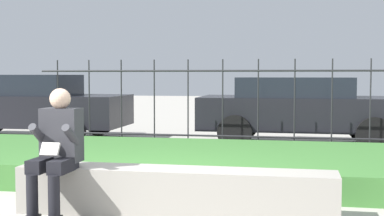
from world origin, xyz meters
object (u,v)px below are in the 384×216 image
(stone_bench, at_px, (174,195))
(car_parked_left, at_px, (26,105))
(person_seated_reader, at_px, (57,147))
(car_parked_center, at_px, (301,108))

(stone_bench, bearing_deg, car_parked_left, 129.36)
(person_seated_reader, distance_m, car_parked_left, 6.98)
(car_parked_left, bearing_deg, car_parked_center, -1.20)
(car_parked_left, bearing_deg, person_seated_reader, -60.13)
(stone_bench, relative_size, car_parked_left, 0.73)
(person_seated_reader, bearing_deg, car_parked_center, 68.09)
(stone_bench, xyz_separation_m, car_parked_center, (1.27, 5.70, 0.53))
(stone_bench, distance_m, person_seated_reader, 1.26)
(stone_bench, bearing_deg, person_seated_reader, -166.85)
(stone_bench, distance_m, car_parked_left, 7.43)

